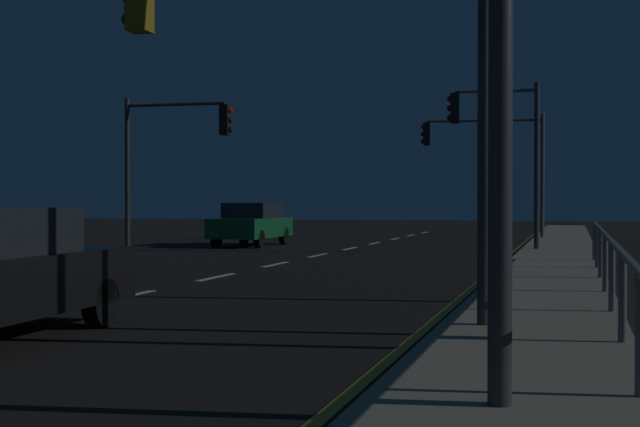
{
  "coord_description": "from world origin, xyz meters",
  "views": [
    {
      "loc": [
        7.42,
        -1.0,
        1.66
      ],
      "look_at": [
        -0.87,
        28.37,
        1.21
      ],
      "focal_mm": 50.67,
      "sensor_mm": 36.0,
      "label": 1
    }
  ],
  "objects": [
    {
      "name": "traffic_light_far_center",
      "position": [
        5.09,
        27.85,
        3.76
      ],
      "size": [
        2.85,
        0.56,
        5.21
      ],
      "color": "#2D3033",
      "rests_on": "sidewalk_right"
    },
    {
      "name": "car_oncoming",
      "position": [
        -3.93,
        30.03,
        0.82
      ],
      "size": [
        1.84,
        4.41,
        1.57
      ],
      "color": "#14592D",
      "rests_on": "ground"
    },
    {
      "name": "traffic_light_overhead_east",
      "position": [
        -4.75,
        25.12,
        3.47
      ],
      "size": [
        3.65,
        0.35,
        4.93
      ],
      "color": "#2D3033",
      "rests_on": "ground"
    },
    {
      "name": "lane_markings_center",
      "position": [
        0.0,
        21.0,
        0.01
      ],
      "size": [
        0.14,
        50.0,
        0.01
      ],
      "color": "silver",
      "rests_on": "ground"
    },
    {
      "name": "ground_plane",
      "position": [
        0.0,
        17.5,
        0.0
      ],
      "size": [
        112.0,
        112.0,
        0.0
      ],
      "primitive_type": "plane",
      "color": "black",
      "rests_on": "ground"
    },
    {
      "name": "traffic_light_mid_left",
      "position": [
        3.93,
        36.69,
        3.77
      ],
      "size": [
        5.01,
        0.82,
        5.06
      ],
      "color": "#4C4C51",
      "rests_on": "sidewalk_right"
    },
    {
      "name": "barrier_fence",
      "position": [
        7.92,
        10.53,
        0.87
      ],
      "size": [
        0.09,
        25.15,
        0.98
      ],
      "color": "#59595E",
      "rests_on": "sidewalk_right"
    },
    {
      "name": "sidewalk_right",
      "position": [
        6.95,
        17.5,
        0.07
      ],
      "size": [
        2.24,
        77.0,
        0.14
      ],
      "primitive_type": "cube",
      "color": "gray",
      "rests_on": "ground"
    },
    {
      "name": "traffic_light_far_right",
      "position": [
        4.19,
        10.02,
        3.72
      ],
      "size": [
        4.85,
        0.45,
        5.01
      ],
      "color": "#2D3033",
      "rests_on": "sidewalk_right"
    },
    {
      "name": "lane_edge_line",
      "position": [
        5.58,
        22.5,
        0.01
      ],
      "size": [
        0.14,
        53.0,
        0.01
      ],
      "color": "gold",
      "rests_on": "ground"
    }
  ]
}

